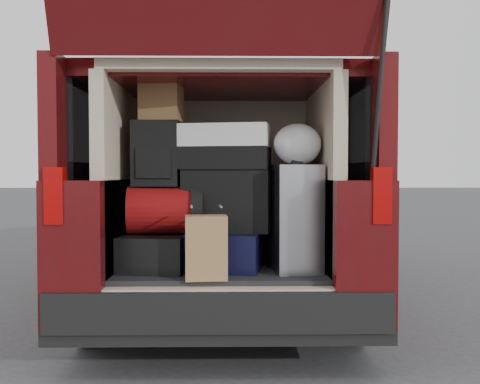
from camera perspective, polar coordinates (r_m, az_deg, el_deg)
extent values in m
plane|color=#38383B|center=(3.21, -2.20, -18.67)|extent=(80.00, 80.00, 0.00)
cylinder|color=black|center=(3.61, -15.43, -11.09)|extent=(0.24, 0.64, 0.64)
cylinder|color=black|center=(3.58, 11.47, -11.18)|extent=(0.24, 0.64, 0.64)
cylinder|color=black|center=(6.81, -8.38, -4.88)|extent=(0.24, 0.64, 0.64)
cylinder|color=black|center=(6.79, 5.52, -4.88)|extent=(0.24, 0.64, 0.64)
cube|color=black|center=(5.15, -1.64, -7.76)|extent=(1.90, 4.85, 0.08)
cube|color=#4E0A0B|center=(5.17, -10.39, -2.84)|extent=(0.33, 4.85, 0.80)
cube|color=#4E0A0B|center=(5.14, 7.14, -2.84)|extent=(0.33, 4.85, 0.80)
cube|color=#4E0A0B|center=(5.11, -1.66, 8.71)|extent=(1.82, 4.46, 0.10)
cube|color=black|center=(5.08, -11.70, 5.43)|extent=(0.12, 4.25, 0.68)
cube|color=black|center=(5.05, 8.41, 5.47)|extent=(0.12, 4.25, 0.68)
cube|color=black|center=(2.81, -2.36, -13.12)|extent=(1.86, 0.16, 0.22)
cube|color=#990505|center=(2.83, -20.07, -0.41)|extent=(0.10, 0.06, 0.30)
cube|color=#990505|center=(2.79, 15.57, -0.39)|extent=(0.10, 0.06, 0.30)
cube|color=black|center=(3.33, -2.09, -8.59)|extent=(1.24, 1.05, 0.06)
cube|color=#BEAC92|center=(3.36, -13.45, 1.81)|extent=(0.08, 1.05, 1.15)
cube|color=#BEAC92|center=(3.33, 9.33, 1.84)|extent=(0.08, 1.05, 1.15)
cube|color=#BEAC92|center=(3.83, -1.92, 1.88)|extent=(1.34, 0.06, 1.15)
cube|color=#BEAC92|center=(3.33, -2.12, 12.33)|extent=(1.34, 1.05, 0.06)
cylinder|color=black|center=(2.76, 15.71, 12.72)|extent=(0.02, 0.90, 0.76)
cube|color=black|center=(3.39, -2.09, -12.67)|extent=(1.24, 1.05, 0.55)
cube|color=black|center=(3.22, -9.05, -6.52)|extent=(0.45, 0.58, 0.21)
cube|color=black|center=(3.21, -1.33, -6.41)|extent=(0.52, 0.60, 0.23)
cube|color=white|center=(3.12, 6.04, -2.86)|extent=(0.32, 0.45, 0.64)
cube|color=#A17548|center=(2.84, -3.82, -6.22)|extent=(0.24, 0.17, 0.36)
cube|color=maroon|center=(3.18, -8.41, -2.02)|extent=(0.48, 0.34, 0.29)
cube|color=black|center=(3.19, -1.30, -0.91)|extent=(0.58, 0.41, 0.38)
cube|color=black|center=(3.19, -9.46, 4.26)|extent=(0.28, 0.17, 0.40)
cube|color=white|center=(3.19, -2.28, 5.03)|extent=(0.66, 0.42, 0.28)
cube|color=brown|center=(3.23, -8.81, 9.79)|extent=(0.26, 0.23, 0.22)
ellipsoid|color=silver|center=(3.10, 6.47, 5.33)|extent=(0.31, 0.29, 0.25)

